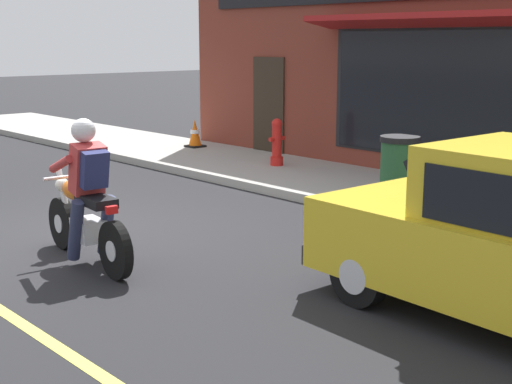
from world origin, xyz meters
name	(u,v)px	position (x,y,z in m)	size (l,w,h in m)	color
ground_plane	(77,235)	(0.00, 0.00, 0.00)	(80.00, 80.00, 0.00)	black
sidewalk_curb	(215,160)	(4.74, 3.00, 0.07)	(2.60, 22.00, 0.14)	#9E9B93
storefront_building	(391,59)	(6.27, -0.13, 2.11)	(1.25, 10.37, 4.20)	maroon
motorcycle_with_rider	(87,204)	(-0.47, -1.15, 0.68)	(0.60, 2.02, 1.62)	black
trash_bin	(399,170)	(3.95, -2.08, 0.64)	(0.56, 0.56, 0.98)	#23512D
fire_hydrant	(277,142)	(4.95, 1.42, 0.57)	(0.36, 0.24, 0.88)	red
traffic_cone	(195,134)	(5.27, 4.32, 0.43)	(0.36, 0.36, 0.60)	black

